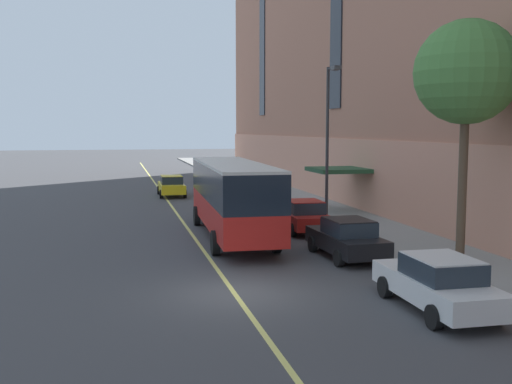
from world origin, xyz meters
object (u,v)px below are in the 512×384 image
at_px(parked_car_white_0, 438,283).
at_px(taxi_cab, 171,186).
at_px(city_bus, 232,194).
at_px(parked_car_black_1, 347,238).
at_px(parked_car_red_2, 304,216).
at_px(street_lamp, 329,130).
at_px(street_tree_mid_block, 466,73).

relative_size(parked_car_white_0, taxi_cab, 1.04).
distance_m(city_bus, parked_car_black_1, 6.38).
xyz_separation_m(parked_car_white_0, taxi_cab, (-4.63, 30.14, -0.00)).
height_order(city_bus, parked_car_red_2, city_bus).
distance_m(city_bus, parked_car_red_2, 4.07).
height_order(parked_car_black_1, street_lamp, street_lamp).
relative_size(parked_car_white_0, street_tree_mid_block, 0.54).
relative_size(parked_car_red_2, street_tree_mid_block, 0.51).
height_order(taxi_cab, street_tree_mid_block, street_tree_mid_block).
height_order(parked_car_red_2, taxi_cab, same).
bearing_deg(street_tree_mid_block, street_lamp, 101.58).
bearing_deg(taxi_cab, city_bus, -86.27).
height_order(city_bus, street_tree_mid_block, street_tree_mid_block).
height_order(street_tree_mid_block, street_lamp, street_tree_mid_block).
xyz_separation_m(street_tree_mid_block, street_lamp, (-1.88, 9.20, -2.08)).
relative_size(city_bus, street_tree_mid_block, 1.35).
xyz_separation_m(parked_car_black_1, parked_car_red_2, (0.20, 6.15, 0.00)).
relative_size(parked_car_black_1, parked_car_red_2, 1.00).
bearing_deg(city_bus, taxi_cab, 93.73).
relative_size(city_bus, parked_car_white_0, 2.50).
xyz_separation_m(city_bus, parked_car_black_1, (3.55, -5.15, -1.25)).
height_order(parked_car_red_2, street_tree_mid_block, street_tree_mid_block).
relative_size(taxi_cab, street_lamp, 0.57).
bearing_deg(street_lamp, parked_car_black_1, -104.31).
bearing_deg(taxi_cab, street_lamp, -67.53).
xyz_separation_m(parked_car_white_0, street_lamp, (1.95, 14.25, 4.16)).
distance_m(parked_car_black_1, street_lamp, 8.57).
distance_m(city_bus, street_tree_mid_block, 11.32).
bearing_deg(city_bus, street_tree_mid_block, -44.21).
bearing_deg(parked_car_white_0, taxi_cab, 98.72).
xyz_separation_m(parked_car_red_2, street_lamp, (1.66, 1.11, 4.16)).
relative_size(parked_car_black_1, taxi_cab, 0.98).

